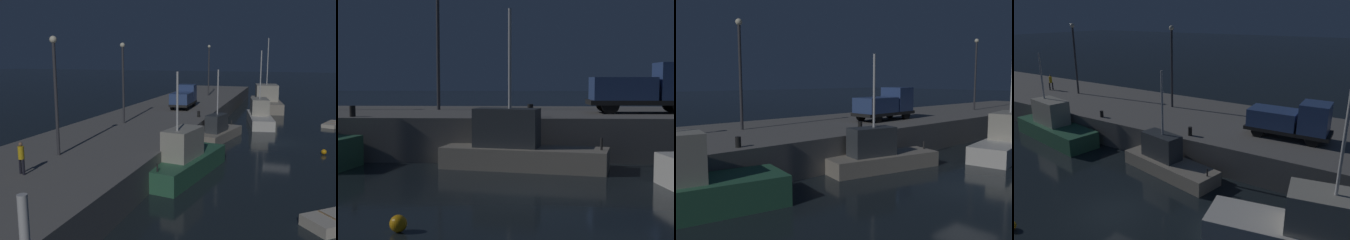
{
  "view_description": "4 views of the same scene",
  "coord_description": "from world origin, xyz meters",
  "views": [
    {
      "loc": [
        -36.7,
        -0.83,
        8.23
      ],
      "look_at": [
        -2.55,
        10.11,
        2.1
      ],
      "focal_mm": 40.66,
      "sensor_mm": 36.0,
      "label": 1
    },
    {
      "loc": [
        0.06,
        -16.37,
        3.84
      ],
      "look_at": [
        -1.08,
        9.05,
        1.84
      ],
      "focal_mm": 54.74,
      "sensor_mm": 36.0,
      "label": 2
    },
    {
      "loc": [
        -16.35,
        -9.01,
        5.42
      ],
      "look_at": [
        1.43,
        10.74,
        2.45
      ],
      "focal_mm": 39.1,
      "sensor_mm": 36.0,
      "label": 3
    },
    {
      "loc": [
        11.65,
        -11.56,
        10.25
      ],
      "look_at": [
        -1.49,
        9.23,
        2.55
      ],
      "focal_mm": 36.25,
      "sensor_mm": 36.0,
      "label": 4
    }
  ],
  "objects": [
    {
      "name": "fishing_boat_white",
      "position": [
        -0.36,
        5.59,
        0.87
      ],
      "size": [
        7.42,
        3.57,
        6.87
      ],
      "color": "gray",
      "rests_on": "ground"
    },
    {
      "name": "lamp_post_central",
      "position": [
        20.88,
        11.07,
        6.58
      ],
      "size": [
        0.44,
        0.44,
        7.66
      ],
      "color": "#38383D",
      "rests_on": "pier_quay"
    },
    {
      "name": "utility_truck",
      "position": [
        6.23,
        10.94,
        3.38
      ],
      "size": [
        5.71,
        2.25,
        2.66
      ],
      "color": "black",
      "rests_on": "pier_quay"
    },
    {
      "name": "fishing_boat_orange",
      "position": [
        23.02,
        2.5,
        1.33
      ],
      "size": [
        12.43,
        5.63,
        10.73
      ],
      "color": "gray",
      "rests_on": "ground"
    },
    {
      "name": "lamp_post_east",
      "position": [
        -5.25,
        13.49,
        6.36
      ],
      "size": [
        0.44,
        0.44,
        7.24
      ],
      "color": "#38383D",
      "rests_on": "pier_quay"
    },
    {
      "name": "rowboat_white_mid",
      "position": [
        11.12,
        -5.9,
        0.21
      ],
      "size": [
        4.29,
        2.81,
        0.45
      ],
      "color": "beige",
      "rests_on": "ground"
    },
    {
      "name": "bollard_central",
      "position": [
        -8.36,
        7.65,
        2.35
      ],
      "size": [
        0.28,
        0.28,
        0.53
      ],
      "primitive_type": "cylinder",
      "color": "black",
      "rests_on": "pier_quay"
    },
    {
      "name": "fishing_trawler_green",
      "position": [
        9.84,
        2.45,
        1.13
      ],
      "size": [
        9.55,
        4.01,
        8.76
      ],
      "color": "silver",
      "rests_on": "ground"
    },
    {
      "name": "lamp_post_west",
      "position": [
        -16.88,
        12.67,
        6.38
      ],
      "size": [
        0.44,
        0.44,
        7.28
      ],
      "color": "#38383D",
      "rests_on": "pier_quay"
    },
    {
      "name": "pier_quay",
      "position": [
        0.0,
        12.32,
        1.04
      ],
      "size": [
        79.17,
        10.88,
        2.08
      ],
      "color": "slate",
      "rests_on": "ground"
    },
    {
      "name": "dockworker",
      "position": [
        -20.82,
        12.26,
        3.06
      ],
      "size": [
        0.41,
        0.43,
        1.72
      ],
      "color": "black",
      "rests_on": "pier_quay"
    },
    {
      "name": "fishing_boat_blue",
      "position": [
        -12.16,
        5.78,
        1.13
      ],
      "size": [
        9.22,
        4.07,
        7.2
      ],
      "color": "#2D6647",
      "rests_on": "ground"
    },
    {
      "name": "ground_plane",
      "position": [
        0.0,
        0.0,
        0.0
      ],
      "size": [
        320.0,
        320.0,
        0.0
      ],
      "primitive_type": "plane",
      "color": "black"
    },
    {
      "name": "mooring_buoy_near",
      "position": [
        -3.23,
        -3.85,
        0.22
      ],
      "size": [
        0.44,
        0.44,
        0.44
      ],
      "primitive_type": "sphere",
      "color": "orange",
      "rests_on": "ground"
    },
    {
      "name": "bollard_west",
      "position": [
        0.13,
        7.73,
        2.39
      ],
      "size": [
        0.28,
        0.28,
        0.62
      ],
      "primitive_type": "cylinder",
      "color": "black",
      "rests_on": "pier_quay"
    }
  ]
}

